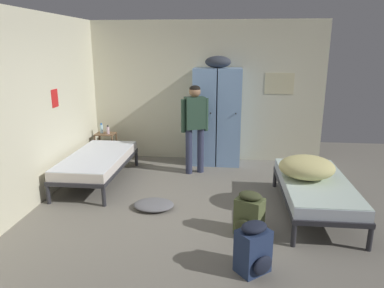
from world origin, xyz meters
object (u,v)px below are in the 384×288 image
object	(u,v)px
shelf_unit	(106,144)
backpack_navy	(254,249)
lotion_bottle	(108,130)
person_traveler	(195,121)
bed_left_rear	(97,161)
water_bottle	(102,129)
bed_right	(315,187)
backpack_olive	(249,214)
clothes_pile_grey	(154,205)
locker_bank	(217,115)
bedding_heap	(307,167)

from	to	relation	value
shelf_unit	backpack_navy	world-z (taller)	shelf_unit
backpack_navy	lotion_bottle	bearing A→B (deg)	128.14
person_traveler	bed_left_rear	bearing A→B (deg)	-157.88
bed_left_rear	water_bottle	bearing A→B (deg)	105.75
backpack_navy	shelf_unit	bearing A→B (deg)	128.54
bed_right	backpack_olive	world-z (taller)	backpack_olive
shelf_unit	bed_right	size ratio (longest dim) A/B	0.30
water_bottle	backpack_navy	size ratio (longest dim) A/B	0.36
person_traveler	lotion_bottle	world-z (taller)	person_traveler
bed_right	clothes_pile_grey	size ratio (longest dim) A/B	3.30
water_bottle	backpack_olive	distance (m)	3.88
bed_left_rear	backpack_olive	world-z (taller)	backpack_olive
lotion_bottle	backpack_navy	bearing A→B (deg)	-51.86
bed_left_rear	person_traveler	distance (m)	1.80
bed_left_rear	backpack_navy	bearing A→B (deg)	-42.53
locker_bank	backpack_olive	size ratio (longest dim) A/B	3.76
lotion_bottle	clothes_pile_grey	bearing A→B (deg)	-56.65
shelf_unit	water_bottle	world-z (taller)	water_bottle
locker_bank	water_bottle	world-z (taller)	locker_bank
bed_right	bedding_heap	world-z (taller)	bedding_heap
locker_bank	person_traveler	xyz separation A→B (m)	(-0.37, -0.60, -0.01)
water_bottle	clothes_pile_grey	size ratio (longest dim) A/B	0.35
bed_left_rear	person_traveler	world-z (taller)	person_traveler
bed_left_rear	water_bottle	size ratio (longest dim) A/B	9.54
backpack_olive	bed_left_rear	bearing A→B (deg)	148.80
person_traveler	lotion_bottle	xyz separation A→B (m)	(-1.76, 0.47, -0.31)
locker_bank	bed_left_rear	size ratio (longest dim) A/B	1.09
bedding_heap	clothes_pile_grey	world-z (taller)	bedding_heap
locker_bank	bed_left_rear	bearing A→B (deg)	-147.51
bed_right	backpack_olive	bearing A→B (deg)	-143.64
bedding_heap	backpack_olive	world-z (taller)	bedding_heap
bedding_heap	bed_left_rear	bearing A→B (deg)	166.85
locker_bank	bed_right	world-z (taller)	locker_bank
bedding_heap	backpack_navy	world-z (taller)	bedding_heap
bed_right	lotion_bottle	size ratio (longest dim) A/B	10.93
lotion_bottle	backpack_olive	bearing A→B (deg)	-44.55
bedding_heap	person_traveler	world-z (taller)	person_traveler
locker_bank	backpack_navy	xyz separation A→B (m)	(0.52, -3.51, -0.71)
shelf_unit	backpack_navy	xyz separation A→B (m)	(2.72, -3.42, -0.09)
bed_left_rear	backpack_navy	xyz separation A→B (m)	(2.47, -2.27, -0.12)
backpack_olive	backpack_navy	distance (m)	0.78
water_bottle	backpack_olive	bearing A→B (deg)	-43.62
person_traveler	shelf_unit	bearing A→B (deg)	164.56
bedding_heap	water_bottle	world-z (taller)	bedding_heap
bed_left_rear	water_bottle	xyz separation A→B (m)	(-0.33, 1.17, 0.28)
locker_bank	bed_left_rear	xyz separation A→B (m)	(-1.95, -1.24, -0.59)
locker_bank	shelf_unit	world-z (taller)	locker_bank
bed_left_rear	lotion_bottle	bearing A→B (deg)	99.21
bedding_heap	water_bottle	xyz separation A→B (m)	(-3.59, 1.93, 0.01)
lotion_bottle	backpack_navy	size ratio (longest dim) A/B	0.32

